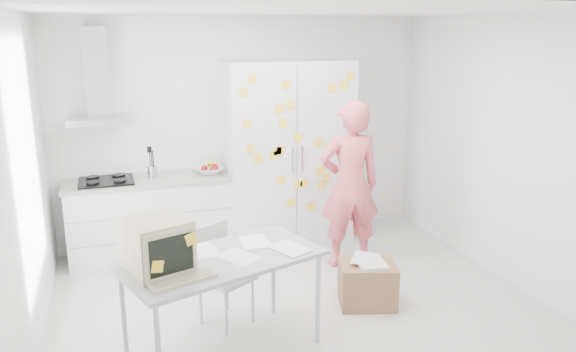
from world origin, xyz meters
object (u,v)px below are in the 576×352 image
object	(u,v)px
chair	(220,268)
cardboard_box	(367,283)
person	(350,185)
desk	(183,253)

from	to	relation	value
chair	cardboard_box	xyz separation A→B (m)	(1.38, -0.14, -0.29)
chair	cardboard_box	bearing A→B (deg)	-37.10
person	chair	bearing A→B (deg)	32.55
chair	person	bearing A→B (deg)	-4.91
chair	cardboard_box	size ratio (longest dim) A/B	1.45
desk	chair	xyz separation A→B (m)	(0.39, 0.59, -0.42)
chair	desk	bearing A→B (deg)	-154.62
desk	cardboard_box	world-z (taller)	desk
chair	cardboard_box	world-z (taller)	chair
desk	chair	size ratio (longest dim) A/B	1.91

